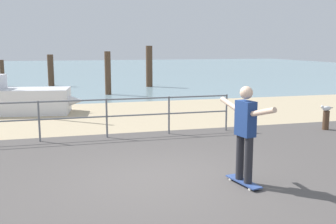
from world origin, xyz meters
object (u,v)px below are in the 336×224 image
skateboard (243,182)px  seagull (326,108)px  skateboarder (245,128)px  sailboat (10,100)px  bollard_short (326,121)px

skateboard → seagull: size_ratio=1.70×
skateboard → skateboarder: (-0.00, 0.00, 0.95)m
skateboarder → seagull: skateboarder is taller
skateboard → seagull: 5.62m
seagull → skateboarder: bearing=-140.1°
sailboat → skateboard: sailboat is taller
skateboarder → seagull: size_ratio=3.41×
sailboat → seagull: sailboat is taller
skateboarder → sailboat: bearing=118.2°
sailboat → bollard_short: size_ratio=9.00×
sailboat → seagull: bearing=-30.2°
skateboard → skateboarder: 0.95m
skateboard → bollard_short: 5.61m
bollard_short → seagull: size_ratio=1.16×
skateboarder → bollard_short: 5.65m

